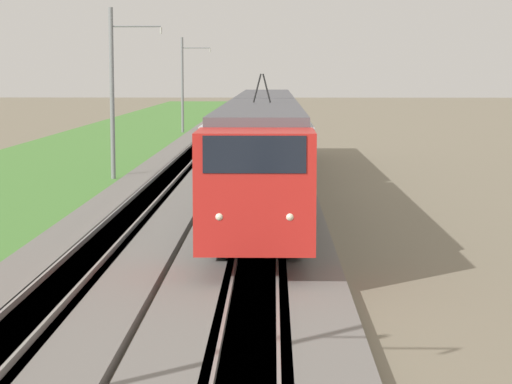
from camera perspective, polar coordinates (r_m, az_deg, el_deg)
The scene contains 8 objects.
ballast_main at distance 55.36m, azimuth -4.18°, elevation 1.54°, with size 240.00×4.40×0.30m.
ballast_adjacent at distance 55.13m, azimuth 0.56°, elevation 1.54°, with size 240.00×4.40×0.30m.
track_main at distance 55.36m, azimuth -4.18°, elevation 1.55°, with size 240.00×1.57×0.45m.
track_adjacent at distance 55.13m, azimuth 0.56°, elevation 1.55°, with size 240.00×1.57×0.45m.
grass_verge at distance 56.41m, azimuth -11.19°, elevation 1.44°, with size 240.00×12.66×0.12m.
passenger_train at distance 44.28m, azimuth 0.45°, elevation 3.23°, with size 42.23×3.00×5.22m.
catenary_mast_mid at distance 48.75m, azimuth -8.16°, elevation 5.67°, with size 0.22×2.56×8.35m.
catenary_mast_far at distance 85.67m, azimuth -4.19°, elevation 6.17°, with size 0.22×2.56×8.20m.
Camera 1 is at (-4.89, -5.01, 5.30)m, focal length 70.00 mm.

